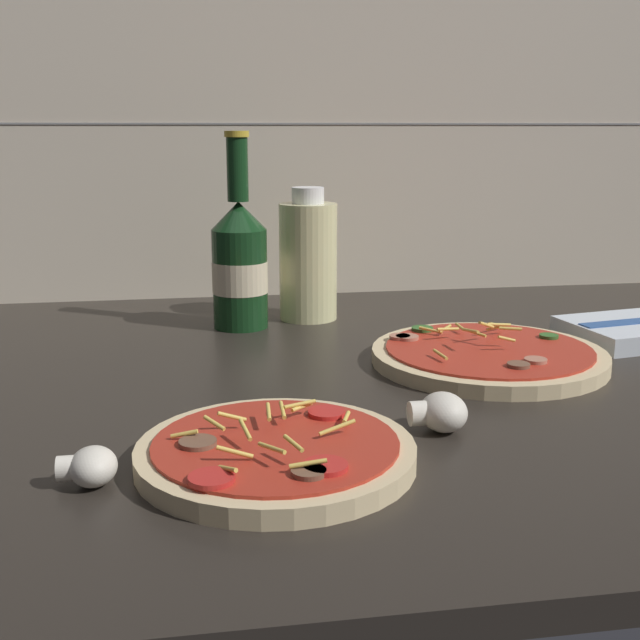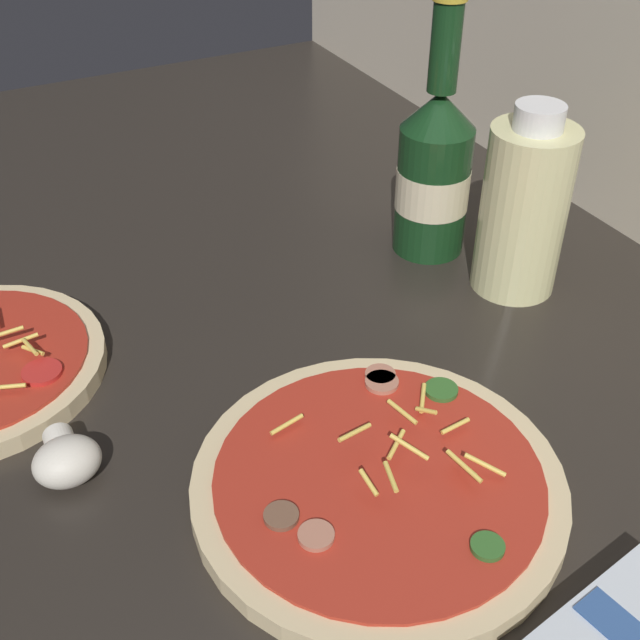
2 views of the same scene
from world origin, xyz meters
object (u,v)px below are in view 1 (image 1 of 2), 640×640
Objects in this scene: mushroom_left at (441,412)px; pizza_far at (488,355)px; beer_bottle at (240,262)px; mushroom_right at (90,467)px; dish_towel at (637,330)px; oil_bottle at (308,259)px; pizza_near at (276,452)px.

pizza_far is at bearing 58.51° from mushroom_left.
beer_bottle reaches higher than mushroom_right.
oil_bottle is at bearing 155.15° from dish_towel.
pizza_near is 52.24cm from oil_bottle.
beer_bottle is at bearing 73.11° from mushroom_right.
dish_towel is (65.30, 33.60, -0.30)cm from mushroom_right.
mushroom_left is 30.88cm from mushroom_right.
pizza_near is 0.87× the size of beer_bottle.
oil_bottle is at bearing 64.68° from mushroom_right.
beer_bottle is 1.41× the size of oil_bottle.
beer_bottle is 51.58cm from mushroom_right.
beer_bottle is at bearing 109.98° from mushroom_left.
dish_towel is (50.73, 31.88, 0.23)cm from pizza_near.
pizza_far is 36.36cm from beer_bottle.
mushroom_right is 0.23× the size of dish_towel.
mushroom_right is at bearing -106.89° from beer_bottle.
mushroom_left is (15.33, -42.17, -7.36)cm from beer_bottle.
pizza_near is at bearing 6.71° from mushroom_right.
pizza_far reaches higher than mushroom_right.
oil_bottle is 4.14× the size of mushroom_right.
dish_towel is at bearing -24.85° from oil_bottle.
pizza_far is (27.66, 24.64, -0.02)cm from pizza_near.
dish_towel is at bearing 17.43° from pizza_far.
beer_bottle is 4.97× the size of mushroom_left.
mushroom_left is at bearing -70.02° from beer_bottle.
pizza_far is 1.03× the size of beer_bottle.
beer_bottle is at bearing 140.66° from pizza_far.
mushroom_left is at bearing -83.29° from oil_bottle.
pizza_far is 5.12× the size of mushroom_left.
dish_towel is at bearing 32.15° from pizza_near.
pizza_far is 6.00× the size of mushroom_right.
beer_bottle reaches higher than oil_bottle.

